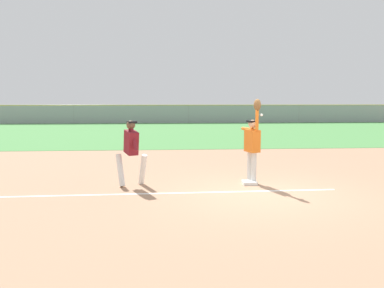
{
  "coord_description": "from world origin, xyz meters",
  "views": [
    {
      "loc": [
        -2.29,
        -8.97,
        2.27
      ],
      "look_at": [
        -1.55,
        1.4,
        1.05
      ],
      "focal_mm": 35.79,
      "sensor_mm": 36.0,
      "label": 1
    }
  ],
  "objects_px": {
    "runner": "(131,148)",
    "baseball": "(262,115)",
    "fielder": "(253,142)",
    "parked_car_tan": "(252,114)",
    "parked_car_white": "(206,114)",
    "first_base": "(249,183)",
    "parked_car_silver": "(153,114)",
    "parked_car_green": "(101,114)"
  },
  "relations": [
    {
      "from": "parked_car_white",
      "to": "fielder",
      "type": "bearing_deg",
      "value": -97.37
    },
    {
      "from": "fielder",
      "to": "parked_car_tan",
      "type": "xyz_separation_m",
      "value": [
        7.21,
        31.19,
        -0.45
      ]
    },
    {
      "from": "parked_car_tan",
      "to": "parked_car_silver",
      "type": "bearing_deg",
      "value": -169.67
    },
    {
      "from": "runner",
      "to": "parked_car_silver",
      "type": "height_order",
      "value": "runner"
    },
    {
      "from": "parked_car_green",
      "to": "parked_car_silver",
      "type": "xyz_separation_m",
      "value": [
        5.46,
        -0.71,
        0.0
      ]
    },
    {
      "from": "fielder",
      "to": "parked_car_green",
      "type": "relative_size",
      "value": 0.5
    },
    {
      "from": "first_base",
      "to": "parked_car_tan",
      "type": "bearing_deg",
      "value": 76.87
    },
    {
      "from": "fielder",
      "to": "baseball",
      "type": "height_order",
      "value": "fielder"
    },
    {
      "from": "parked_car_green",
      "to": "parked_car_silver",
      "type": "height_order",
      "value": "same"
    },
    {
      "from": "parked_car_silver",
      "to": "parked_car_tan",
      "type": "relative_size",
      "value": 0.98
    },
    {
      "from": "runner",
      "to": "parked_car_white",
      "type": "relative_size",
      "value": 0.38
    },
    {
      "from": "baseball",
      "to": "parked_car_tan",
      "type": "relative_size",
      "value": 0.02
    },
    {
      "from": "runner",
      "to": "baseball",
      "type": "relative_size",
      "value": 23.24
    },
    {
      "from": "fielder",
      "to": "baseball",
      "type": "bearing_deg",
      "value": 104.68
    },
    {
      "from": "runner",
      "to": "parked_car_green",
      "type": "relative_size",
      "value": 0.38
    },
    {
      "from": "runner",
      "to": "parked_car_tan",
      "type": "relative_size",
      "value": 0.38
    },
    {
      "from": "parked_car_silver",
      "to": "parked_car_tan",
      "type": "bearing_deg",
      "value": 6.23
    },
    {
      "from": "parked_car_green",
      "to": "parked_car_tan",
      "type": "bearing_deg",
      "value": 4.1
    },
    {
      "from": "parked_car_tan",
      "to": "parked_car_white",
      "type": "bearing_deg",
      "value": -168.97
    },
    {
      "from": "runner",
      "to": "parked_car_tan",
      "type": "height_order",
      "value": "runner"
    },
    {
      "from": "first_base",
      "to": "parked_car_green",
      "type": "bearing_deg",
      "value": 106.01
    },
    {
      "from": "first_base",
      "to": "parked_car_silver",
      "type": "xyz_separation_m",
      "value": [
        -3.52,
        30.56,
        0.63
      ]
    },
    {
      "from": "fielder",
      "to": "runner",
      "type": "height_order",
      "value": "fielder"
    },
    {
      "from": "first_base",
      "to": "parked_car_silver",
      "type": "relative_size",
      "value": 0.09
    },
    {
      "from": "baseball",
      "to": "parked_car_silver",
      "type": "bearing_deg",
      "value": 97.04
    },
    {
      "from": "fielder",
      "to": "first_base",
      "type": "bearing_deg",
      "value": 40.81
    },
    {
      "from": "runner",
      "to": "parked_car_green",
      "type": "bearing_deg",
      "value": 76.27
    },
    {
      "from": "first_base",
      "to": "fielder",
      "type": "height_order",
      "value": "fielder"
    },
    {
      "from": "first_base",
      "to": "runner",
      "type": "bearing_deg",
      "value": 179.12
    },
    {
      "from": "runner",
      "to": "baseball",
      "type": "xyz_separation_m",
      "value": [
        3.41,
        -0.14,
        0.87
      ]
    },
    {
      "from": "first_base",
      "to": "baseball",
      "type": "height_order",
      "value": "baseball"
    },
    {
      "from": "runner",
      "to": "parked_car_green",
      "type": "height_order",
      "value": "runner"
    },
    {
      "from": "fielder",
      "to": "runner",
      "type": "xyz_separation_m",
      "value": [
        -3.24,
        -0.12,
        -0.12
      ]
    },
    {
      "from": "fielder",
      "to": "runner",
      "type": "relative_size",
      "value": 1.33
    },
    {
      "from": "first_base",
      "to": "parked_car_green",
      "type": "xyz_separation_m",
      "value": [
        -8.97,
        31.27,
        0.63
      ]
    },
    {
      "from": "runner",
      "to": "parked_car_silver",
      "type": "relative_size",
      "value": 0.39
    },
    {
      "from": "runner",
      "to": "baseball",
      "type": "height_order",
      "value": "baseball"
    },
    {
      "from": "parked_car_white",
      "to": "parked_car_green",
      "type": "bearing_deg",
      "value": 174.52
    },
    {
      "from": "fielder",
      "to": "parked_car_tan",
      "type": "bearing_deg",
      "value": -120.91
    },
    {
      "from": "parked_car_green",
      "to": "parked_car_tan",
      "type": "distance_m",
      "value": 16.29
    },
    {
      "from": "parked_car_white",
      "to": "parked_car_tan",
      "type": "relative_size",
      "value": 0.99
    },
    {
      "from": "first_base",
      "to": "runner",
      "type": "xyz_separation_m",
      "value": [
        -3.14,
        0.05,
        0.96
      ]
    }
  ]
}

